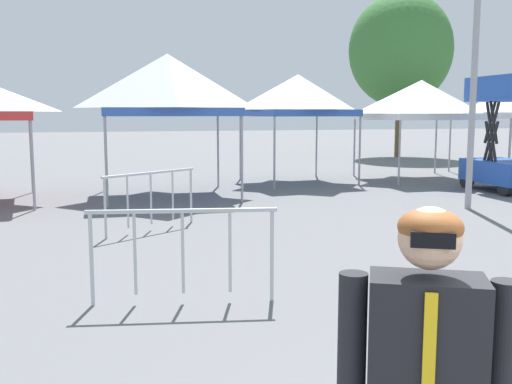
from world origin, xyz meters
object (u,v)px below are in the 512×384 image
canopy_tent_behind_center (168,85)px  tree_behind_tents_left (400,50)px  canopy_tent_far_right (298,95)px  canopy_tent_center (421,100)px  crowd_barrier_near_person (183,237)px  light_pole_near_lift (478,3)px  scissor_lift (506,155)px  crowd_barrier_by_lift (151,189)px

canopy_tent_behind_center → tree_behind_tents_left: tree_behind_tents_left is taller
canopy_tent_far_right → canopy_tent_center: bearing=-5.4°
tree_behind_tents_left → crowd_barrier_near_person: tree_behind_tents_left is taller
light_pole_near_lift → tree_behind_tents_left: tree_behind_tents_left is taller
scissor_lift → tree_behind_tents_left: size_ratio=0.39×
canopy_tent_behind_center → light_pole_near_lift: (6.05, -4.07, 1.64)m
canopy_tent_far_right → canopy_tent_center: canopy_tent_far_right is taller
canopy_tent_behind_center → canopy_tent_center: bearing=10.1°
canopy_tent_far_right → tree_behind_tents_left: bearing=45.1°
canopy_tent_behind_center → light_pole_near_lift: light_pole_near_lift is taller
tree_behind_tents_left → crowd_barrier_by_lift: bearing=-133.0°
canopy_tent_far_right → tree_behind_tents_left: (8.66, 8.67, 2.50)m
canopy_tent_far_right → scissor_lift: canopy_tent_far_right is taller
canopy_tent_center → crowd_barrier_near_person: canopy_tent_center is taller
canopy_tent_behind_center → canopy_tent_center: 8.48m
light_pole_near_lift → crowd_barrier_near_person: light_pole_near_lift is taller
tree_behind_tents_left → crowd_barrier_near_person: bearing=-126.3°
canopy_tent_behind_center → light_pole_near_lift: size_ratio=0.46×
scissor_lift → crowd_barrier_by_lift: scissor_lift is taller
crowd_barrier_near_person → light_pole_near_lift: bearing=32.7°
canopy_tent_center → crowd_barrier_by_lift: (-9.37, -5.92, -1.79)m
crowd_barrier_by_lift → crowd_barrier_near_person: size_ratio=0.87×
canopy_tent_center → crowd_barrier_by_lift: 11.23m
canopy_tent_center → tree_behind_tents_left: 10.49m
canopy_tent_center → crowd_barrier_by_lift: bearing=-147.7°
canopy_tent_center → tree_behind_tents_left: size_ratio=0.43×
crowd_barrier_by_lift → crowd_barrier_near_person: bearing=-92.6°
canopy_tent_far_right → crowd_barrier_by_lift: 8.45m
tree_behind_tents_left → canopy_tent_center: bearing=-116.9°
canopy_tent_far_right → tree_behind_tents_left: 12.51m
light_pole_near_lift → tree_behind_tents_left: (6.87, 14.62, 0.69)m
canopy_tent_center → crowd_barrier_near_person: size_ratio=1.66×
canopy_tent_far_right → crowd_barrier_by_lift: size_ratio=1.84×
canopy_tent_far_right → light_pole_near_lift: size_ratio=0.42×
scissor_lift → crowd_barrier_near_person: scissor_lift is taller
scissor_lift → tree_behind_tents_left: tree_behind_tents_left is taller
light_pole_near_lift → canopy_tent_far_right: bearing=106.7°
scissor_lift → tree_behind_tents_left: 13.65m
crowd_barrier_near_person → canopy_tent_far_right: bearing=62.6°
light_pole_near_lift → crowd_barrier_near_person: bearing=-147.3°
scissor_lift → crowd_barrier_near_person: size_ratio=1.51×
canopy_tent_center → crowd_barrier_near_person: (-9.57, -10.23, -1.79)m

